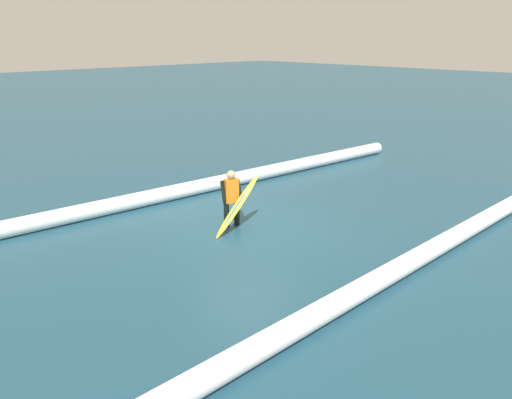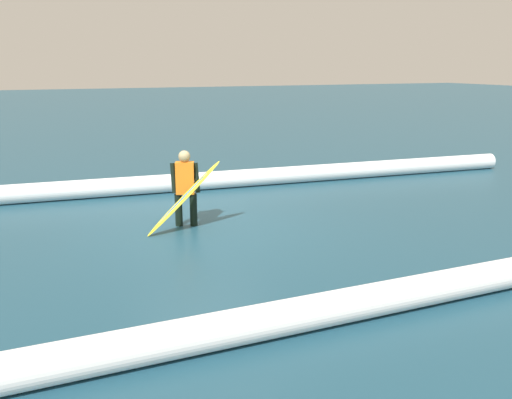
# 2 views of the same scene
# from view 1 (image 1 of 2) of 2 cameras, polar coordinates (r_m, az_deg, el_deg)

# --- Properties ---
(ground_plane) EXTENTS (123.32, 123.32, 0.00)m
(ground_plane) POSITION_cam_1_polar(r_m,az_deg,el_deg) (13.08, -1.03, -2.87)
(ground_plane) COLOR navy
(surfer) EXTENTS (0.49, 0.35, 1.44)m
(surfer) POSITION_cam_1_polar(r_m,az_deg,el_deg) (12.80, -2.75, 0.44)
(surfer) COLOR black
(surfer) RESTS_ON ground_plane
(surfboard) EXTENTS (1.44, 0.28, 1.30)m
(surfboard) POSITION_cam_1_polar(r_m,az_deg,el_deg) (12.52, -2.10, -0.77)
(surfboard) COLOR yellow
(surfboard) RESTS_ON ground_plane
(wave_crest_foreground) EXTENTS (16.25, 1.60, 0.43)m
(wave_crest_foreground) POSITION_cam_1_polar(r_m,az_deg,el_deg) (16.03, -4.51, 1.82)
(wave_crest_foreground) COLOR white
(wave_crest_foreground) RESTS_ON ground_plane
(wave_crest_midground) EXTENTS (14.61, 0.43, 0.41)m
(wave_crest_midground) POSITION_cam_1_polar(r_m,az_deg,el_deg) (10.91, 16.43, -6.84)
(wave_crest_midground) COLOR white
(wave_crest_midground) RESTS_ON ground_plane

